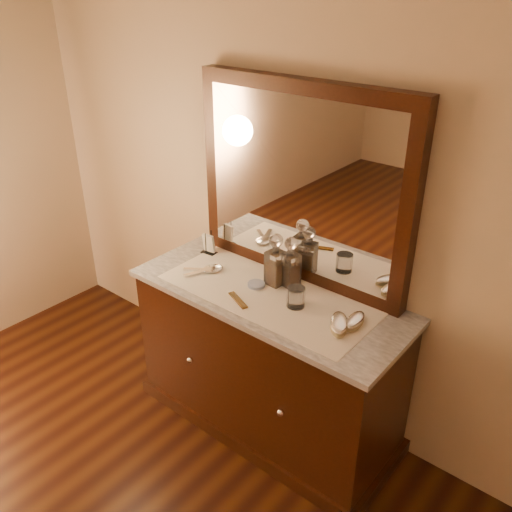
# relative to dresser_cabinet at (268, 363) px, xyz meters

# --- Properties ---
(dresser_cabinet) EXTENTS (1.40, 0.55, 0.82)m
(dresser_cabinet) POSITION_rel_dresser_cabinet_xyz_m (0.00, 0.00, 0.00)
(dresser_cabinet) COLOR black
(dresser_cabinet) RESTS_ON floor
(dresser_plinth) EXTENTS (1.46, 0.59, 0.08)m
(dresser_plinth) POSITION_rel_dresser_cabinet_xyz_m (0.00, 0.00, -0.37)
(dresser_plinth) COLOR black
(dresser_plinth) RESTS_ON floor
(knob_left) EXTENTS (0.04, 0.04, 0.04)m
(knob_left) POSITION_rel_dresser_cabinet_xyz_m (-0.30, -0.28, 0.04)
(knob_left) COLOR silver
(knob_left) RESTS_ON dresser_cabinet
(knob_right) EXTENTS (0.04, 0.04, 0.04)m
(knob_right) POSITION_rel_dresser_cabinet_xyz_m (0.30, -0.28, 0.04)
(knob_right) COLOR silver
(knob_right) RESTS_ON dresser_cabinet
(marble_top) EXTENTS (1.44, 0.59, 0.03)m
(marble_top) POSITION_rel_dresser_cabinet_xyz_m (0.00, 0.00, 0.42)
(marble_top) COLOR silver
(marble_top) RESTS_ON dresser_cabinet
(mirror_frame) EXTENTS (1.20, 0.08, 1.00)m
(mirror_frame) POSITION_rel_dresser_cabinet_xyz_m (0.00, 0.25, 0.94)
(mirror_frame) COLOR black
(mirror_frame) RESTS_ON marble_top
(mirror_glass) EXTENTS (1.06, 0.01, 0.86)m
(mirror_glass) POSITION_rel_dresser_cabinet_xyz_m (0.00, 0.21, 0.94)
(mirror_glass) COLOR white
(mirror_glass) RESTS_ON marble_top
(lace_runner) EXTENTS (1.10, 0.45, 0.00)m
(lace_runner) POSITION_rel_dresser_cabinet_xyz_m (0.00, -0.02, 0.44)
(lace_runner) COLOR white
(lace_runner) RESTS_ON marble_top
(pin_dish) EXTENTS (0.09, 0.09, 0.02)m
(pin_dish) POSITION_rel_dresser_cabinet_xyz_m (-0.09, 0.01, 0.45)
(pin_dish) COLOR white
(pin_dish) RESTS_ON lace_runner
(comb) EXTENTS (0.16, 0.09, 0.01)m
(comb) POSITION_rel_dresser_cabinet_xyz_m (-0.07, -0.16, 0.45)
(comb) COLOR brown
(comb) RESTS_ON lace_runner
(napkin_rack) EXTENTS (0.09, 0.06, 0.13)m
(napkin_rack) POSITION_rel_dresser_cabinet_xyz_m (-0.53, 0.12, 0.49)
(napkin_rack) COLOR black
(napkin_rack) RESTS_ON marble_top
(decanter_left) EXTENTS (0.09, 0.09, 0.28)m
(decanter_left) POSITION_rel_dresser_cabinet_xyz_m (-0.03, 0.09, 0.55)
(decanter_left) COLOR brown
(decanter_left) RESTS_ON lace_runner
(decanter_right) EXTENTS (0.10, 0.10, 0.27)m
(decanter_right) POSITION_rel_dresser_cabinet_xyz_m (0.04, 0.13, 0.55)
(decanter_right) COLOR brown
(decanter_right) RESTS_ON lace_runner
(brush_near) EXTENTS (0.16, 0.19, 0.05)m
(brush_near) POSITION_rel_dresser_cabinet_xyz_m (0.43, -0.05, 0.47)
(brush_near) COLOR #9C895F
(brush_near) RESTS_ON lace_runner
(brush_far) EXTENTS (0.09, 0.16, 0.04)m
(brush_far) POSITION_rel_dresser_cabinet_xyz_m (0.47, 0.02, 0.47)
(brush_far) COLOR #9C895F
(brush_far) RESTS_ON lace_runner
(hand_mirror_outer) EXTENTS (0.13, 0.23, 0.02)m
(hand_mirror_outer) POSITION_rel_dresser_cabinet_xyz_m (-0.38, -0.03, 0.45)
(hand_mirror_outer) COLOR silver
(hand_mirror_outer) RESTS_ON lace_runner
(hand_mirror_inner) EXTENTS (0.19, 0.15, 0.02)m
(hand_mirror_inner) POSITION_rel_dresser_cabinet_xyz_m (-0.38, -0.03, 0.45)
(hand_mirror_inner) COLOR silver
(hand_mirror_inner) RESTS_ON lace_runner
(tumblers) EXTENTS (0.09, 0.09, 0.10)m
(tumblers) POSITION_rel_dresser_cabinet_xyz_m (0.18, -0.02, 0.49)
(tumblers) COLOR white
(tumblers) RESTS_ON lace_runner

